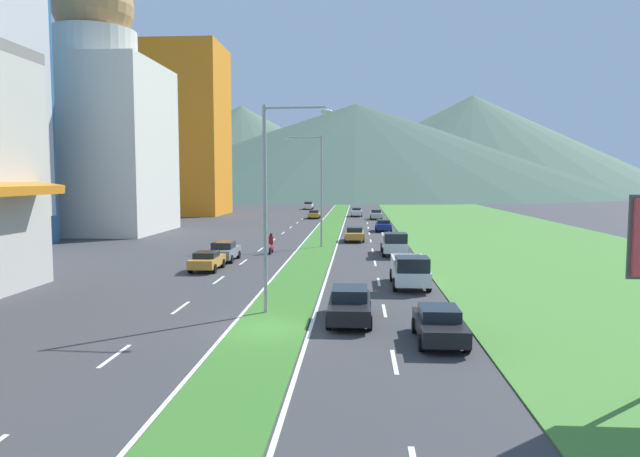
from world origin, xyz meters
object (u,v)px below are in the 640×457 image
Objects in this scene: car_1 at (355,234)px; car_7 at (308,205)px; street_lamp_mid at (318,184)px; car_9 at (439,324)px; motorcycle_rider at (271,245)px; car_2 at (207,260)px; car_5 at (314,214)px; car_4 at (376,214)px; car_8 at (350,304)px; pickup_truck_0 at (410,271)px; street_lamp_near at (272,195)px; pickup_truck_1 at (394,244)px; car_6 at (383,225)px; car_3 at (224,251)px; car_0 at (357,212)px.

car_1 is 61.99m from car_7.
street_lamp_mid is 2.45× the size of car_9.
motorcycle_rider is (-10.72, 26.40, 0.03)m from car_9.
car_2 is 0.89× the size of car_5.
motorcycle_rider reaches higher than car_4.
car_7 reaches higher than car_8.
motorcycle_rider is (-10.58, 14.82, -0.24)m from pickup_truck_0.
street_lamp_near is 23.50m from pickup_truck_1.
car_3 is at bearing -27.23° from car_6.
street_lamp_near is at bearing -108.52° from car_8.
car_2 is 0.76× the size of pickup_truck_1.
street_lamp_near is 65.44m from car_4.
pickup_truck_1 is at bearing 3.86° from car_0.
car_0 is at bearing 86.98° from street_lamp_near.
car_1 is at bearing -34.22° from motorcycle_rider.
street_lamp_mid is (0.27, 26.86, 0.27)m from street_lamp_near.
car_0 is 24.12m from car_7.
car_5 is at bearing -167.13° from pickup_truck_1.
car_5 is 45.66m from pickup_truck_1.
car_3 reaches higher than car_0.
pickup_truck_1 is at bearing -72.23° from car_3.
car_3 is 21.34m from car_8.
street_lamp_mid reaches higher than car_0.
car_7 is at bearing -155.32° from car_4.
car_4 is 0.81× the size of pickup_truck_0.
street_lamp_near reaches higher than car_9.
car_7 is 0.84× the size of pickup_truck_1.
car_7 is (-10.10, 21.91, 0.04)m from car_0.
car_4 is 20.91m from car_6.
car_0 is 1.03× the size of car_5.
street_lamp_mid reaches higher than pickup_truck_0.
car_1 is 33.73m from car_8.
pickup_truck_0 reaches higher than car_6.
car_8 is 0.89× the size of pickup_truck_1.
car_7 is 0.84× the size of pickup_truck_0.
car_8 is at bearing -163.02° from motorcycle_rider.
car_9 is at bearing 2.66° from car_0.
car_7 reaches higher than car_4.
pickup_truck_0 is (3.40, -64.53, 0.22)m from car_0.
pickup_truck_0 is (3.47, -25.27, 0.24)m from car_1.
car_6 is 36.77m from pickup_truck_0.
pickup_truck_0 reaches higher than car_2.
pickup_truck_0 is 1.00× the size of pickup_truck_1.
car_4 reaches higher than car_1.
car_8 is (-0.00, -33.73, 0.03)m from car_1.
car_5 is 60.05m from pickup_truck_0.
car_4 is 66.21m from car_8.
car_6 is at bearing 80.76° from street_lamp_near.
car_1 is at bearing -27.55° from car_2.
car_6 is 0.75× the size of pickup_truck_0.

